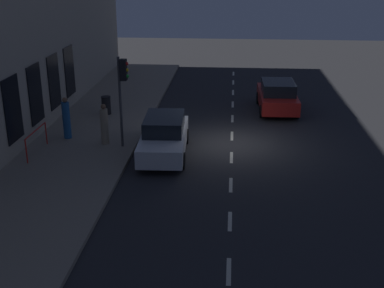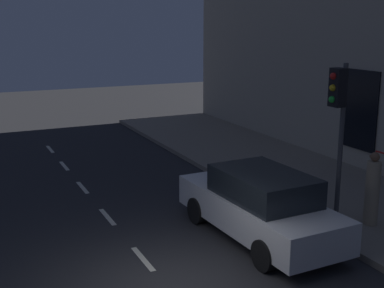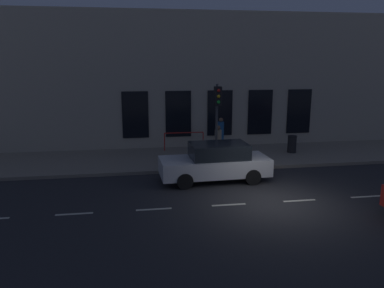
# 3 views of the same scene
# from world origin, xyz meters

# --- Properties ---
(traffic_light) EXTENTS (0.45, 0.32, 3.73)m
(traffic_light) POSITION_xyz_m (4.40, 1.06, 2.88)
(traffic_light) COLOR #424244
(traffic_light) RESTS_ON sidewalk
(parked_car_0) EXTENTS (1.97, 4.55, 1.58)m
(parked_car_0) POSITION_xyz_m (2.72, 1.49, 0.79)
(parked_car_0) COLOR silver
(parked_car_0) RESTS_ON ground
(pedestrian_0) EXTENTS (0.42, 0.42, 1.72)m
(pedestrian_0) POSITION_xyz_m (5.32, 0.80, 0.95)
(pedestrian_0) COLOR gray
(pedestrian_0) RESTS_ON sidewalk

